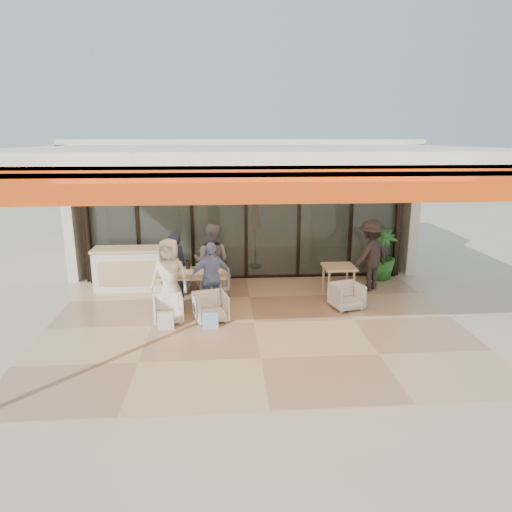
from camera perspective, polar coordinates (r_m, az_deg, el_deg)
The scene contains 21 objects.
ground at distance 9.09m, azimuth -0.21°, elevation -8.48°, with size 70.00×70.00×0.00m, color #C6B293.
terrace_floor at distance 9.09m, azimuth -0.21°, elevation -8.45°, with size 8.00×6.00×0.01m, color tan.
terrace_structure at distance 8.11m, azimuth -0.10°, elevation 12.38°, with size 8.00×6.00×3.40m.
glass_storefront at distance 11.53m, azimuth -1.27°, elevation 4.78°, with size 8.08×0.10×3.20m.
interior_block at distance 13.74m, azimuth -1.76°, elevation 9.00°, with size 9.05×3.62×3.52m.
host_counter at distance 11.27m, azimuth -15.06°, elevation -1.53°, with size 1.85×0.65×1.04m.
dining_table at distance 9.97m, azimuth -8.08°, elevation -2.33°, with size 1.50×0.90×0.93m.
chair_far_left at distance 11.02m, azimuth -9.84°, elevation -2.86°, with size 0.59×0.55×0.60m, color silver.
chair_far_right at distance 10.95m, azimuth -5.47°, elevation -2.56°, with size 0.68×0.63×0.69m, color silver.
chair_near_left at distance 9.23m, azimuth -10.93°, elevation -6.44°, with size 0.57×0.53×0.58m, color silver.
chair_near_right at distance 9.16m, azimuth -5.69°, elevation -6.21°, with size 0.62×0.58×0.64m, color silver.
diner_navy at distance 10.41m, azimuth -10.20°, elevation -1.26°, with size 0.56×0.36×1.52m, color #1B233C.
diner_grey at distance 10.33m, azimuth -5.59°, elevation -0.67°, with size 0.83×0.65×1.71m, color slate.
diner_cream at distance 9.54m, azimuth -10.74°, elevation -2.53°, with size 0.78×0.51×1.59m, color beige.
diner_periwinkle at distance 9.49m, azimuth -5.68°, elevation -2.70°, with size 0.88×0.37×1.51m, color #697CAF.
tote_bag_cream at distance 8.91m, azimuth -11.18°, elevation -8.08°, with size 0.30×0.10×0.34m, color silver.
tote_bag_blue at distance 8.84m, azimuth -5.72°, elevation -8.04°, with size 0.30×0.10×0.34m, color #99BFD8.
side_table at distance 10.53m, azimuth 10.30°, elevation -1.78°, with size 0.70×0.70×0.74m.
side_chair at distance 9.94m, azimuth 11.27°, elevation -4.79°, with size 0.61×0.57×0.62m, color silver.
standing_woman at distance 11.11m, azimuth 14.11°, elevation 0.06°, with size 1.11×0.64×1.72m, color black.
potted_palm at distance 12.10m, azimuth 15.32°, elevation 0.31°, with size 0.77×0.77×1.38m, color #1E5919.
Camera 1 is at (-0.58, -8.35, 3.56)m, focal length 32.00 mm.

